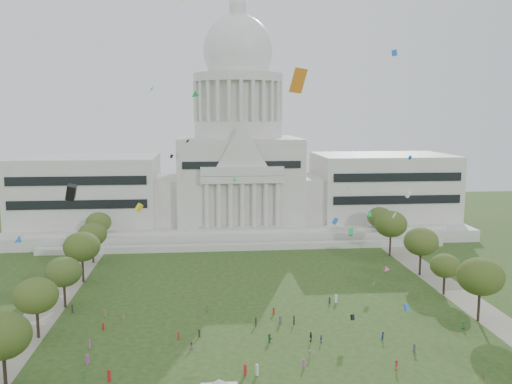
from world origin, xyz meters
TOP-DOWN VIEW (x-y plane):
  - ground at (0.00, 0.00)m, footprint 400.00×400.00m
  - capitol at (0.00, 113.59)m, footprint 160.00×64.50m
  - path_left at (-48.00, 30.00)m, footprint 8.00×160.00m
  - path_right at (48.00, 30.00)m, footprint 8.00×160.00m
  - row_tree_l_1 at (-44.07, -2.96)m, footprint 8.86×8.86m
  - row_tree_l_2 at (-45.04, 17.30)m, footprint 8.42×8.42m
  - row_tree_r_2 at (44.17, 17.44)m, footprint 9.55×9.55m
  - row_tree_l_3 at (-44.09, 33.92)m, footprint 8.12×8.12m
  - row_tree_r_3 at (44.40, 34.48)m, footprint 7.01×7.01m
  - row_tree_l_4 at (-44.08, 52.42)m, footprint 9.29×9.29m
  - row_tree_r_4 at (44.76, 50.04)m, footprint 9.19×9.19m
  - row_tree_l_5 at (-45.22, 71.01)m, footprint 8.33×8.33m
  - row_tree_r_5 at (43.49, 70.19)m, footprint 9.82×9.82m
  - row_tree_l_6 at (-46.87, 89.14)m, footprint 8.19×8.19m
  - row_tree_r_6 at (45.96, 88.13)m, footprint 8.42×8.42m
  - person_0 at (39.05, 13.70)m, footprint 0.92×0.79m
  - person_2 at (21.21, 9.91)m, footprint 0.93×0.88m
  - person_3 at (5.65, 3.67)m, footprint 0.51×0.97m
  - person_4 at (7.27, 10.70)m, footprint 0.71×1.17m
  - person_5 at (-0.64, 10.90)m, footprint 1.26×1.76m
  - person_8 at (-15.40, 9.15)m, footprint 0.81×0.57m
  - person_9 at (19.47, -2.24)m, footprint 1.13×1.29m
  - person_10 at (9.06, 9.77)m, footprint 0.79×1.03m
  - distant_crowd at (-12.32, 14.39)m, footprint 67.27×33.43m
  - kite_swarm at (-0.10, 8.88)m, footprint 80.79×104.47m

SIDE VIEW (x-z plane):
  - ground at x=0.00m, z-range 0.00..0.00m
  - path_left at x=-48.00m, z-range 0.00..0.04m
  - path_right at x=48.00m, z-range 0.00..0.04m
  - person_3 at x=5.65m, z-range 0.00..1.49m
  - person_8 at x=-15.40m, z-range 0.00..1.55m
  - person_10 at x=9.06m, z-range 0.00..1.56m
  - person_0 at x=39.05m, z-range 0.00..1.58m
  - person_2 at x=21.21m, z-range 0.00..1.65m
  - distant_crowd at x=-12.32m, z-range -0.11..1.83m
  - person_5 at x=-0.64m, z-range 0.00..1.77m
  - person_9 at x=19.47m, z-range 0.00..1.78m
  - person_4 at x=7.27m, z-range 0.00..1.90m
  - row_tree_r_3 at x=44.40m, z-range 2.09..12.07m
  - row_tree_l_3 at x=-44.09m, z-range 2.43..13.98m
  - row_tree_l_6 at x=-46.87m, z-range 2.45..14.09m
  - row_tree_l_5 at x=-45.22m, z-range 2.49..14.34m
  - row_tree_r_6 at x=45.96m, z-range 2.52..14.49m
  - row_tree_l_2 at x=-45.04m, z-range 2.52..14.49m
  - row_tree_l_1 at x=-44.07m, z-range 2.65..15.25m
  - row_tree_r_4 at x=44.76m, z-range 2.76..15.82m
  - row_tree_l_4 at x=-44.08m, z-range 2.79..16.00m
  - row_tree_r_2 at x=44.17m, z-range 2.87..16.45m
  - row_tree_r_5 at x=43.49m, z-range 2.95..16.91m
  - capitol at x=0.00m, z-range -23.35..67.95m
  - kite_swarm at x=-0.10m, z-range -3.20..61.77m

